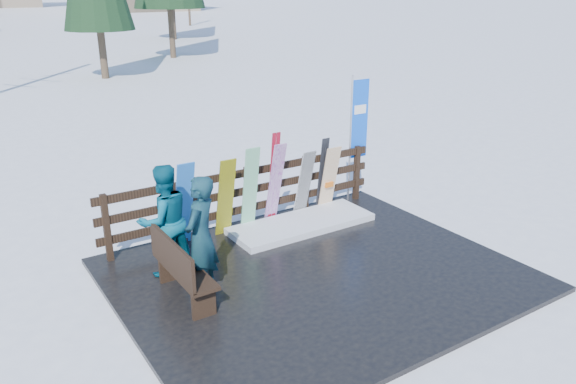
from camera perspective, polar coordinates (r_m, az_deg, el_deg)
ground at (r=8.98m, az=2.92°, el=-8.60°), size 700.00×700.00×0.00m
deck at (r=8.97m, az=2.92°, el=-8.38°), size 6.00×5.00×0.08m
fence at (r=10.37m, az=-4.13°, el=-0.06°), size 5.60×0.10×1.15m
snow_patch at (r=10.51m, az=1.38°, el=-3.24°), size 2.74×1.00×0.12m
bench at (r=8.14m, az=-10.94°, el=-7.50°), size 0.41×1.50×0.97m
snowboard_0 at (r=9.61m, az=-10.52°, el=-1.26°), size 0.31×0.43×1.57m
snowboard_1 at (r=10.11m, az=-3.86°, el=0.28°), size 0.28×0.31×1.61m
snowboard_2 at (r=9.92m, az=-6.36°, el=-0.59°), size 0.30×0.36×1.49m
snowboard_3 at (r=10.36m, az=-1.31°, el=0.84°), size 0.25×0.43×1.61m
snowboard_4 at (r=10.74m, az=1.67°, el=0.83°), size 0.28×0.37×1.36m
snowboard_5 at (r=11.08m, az=4.21°, el=1.36°), size 0.33×0.31×1.34m
ski_pair_a at (r=10.40m, az=-1.46°, el=1.41°), size 0.16×0.24×1.79m
ski_pair_b at (r=11.04m, az=3.51°, el=1.77°), size 0.17×0.21×1.52m
rental_flag at (r=11.56m, az=7.05°, el=6.88°), size 0.45×0.04×2.60m
person_front at (r=8.05m, az=-8.84°, el=-4.54°), size 0.79×0.76×1.81m
person_back at (r=8.75m, az=-12.43°, el=-2.85°), size 0.92×0.75×1.78m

